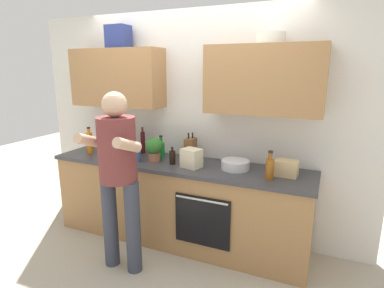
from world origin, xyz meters
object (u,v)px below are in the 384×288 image
Objects in this scene: bottle_oil at (112,145)px; mixing_bowl at (235,165)px; bottle_wine at (143,142)px; bottle_soda at (161,149)px; cup_stoneware at (90,147)px; cup_tea at (137,156)px; grocery_bag_produce at (125,149)px; bottle_vinegar at (105,145)px; knife_block at (191,149)px; potted_herb at (154,148)px; bottle_syrup at (270,168)px; grocery_bag_bread at (286,168)px; bottle_soy at (172,157)px; grocery_bag_rice at (191,158)px; person_standing at (118,169)px; bottle_juice at (90,142)px.

bottle_oil reaches higher than mixing_bowl.
bottle_wine reaches higher than bottle_soda.
mixing_bowl is (1.84, 0.01, 0.00)m from cup_stoneware.
grocery_bag_produce is (-0.21, 0.09, 0.04)m from cup_tea.
bottle_vinegar reaches higher than knife_block.
knife_block reaches higher than grocery_bag_produce.
potted_herb is 1.32× the size of grocery_bag_produce.
potted_herb reaches higher than cup_tea.
bottle_vinegar is (-1.86, 0.03, 0.03)m from bottle_syrup.
potted_herb reaches higher than grocery_bag_bread.
bottle_vinegar is at bearing -174.45° from mixing_bowl.
bottle_syrup is 1.45× the size of bottle_soy.
bottle_vinegar reaches higher than bottle_oil.
knife_block reaches higher than cup_tea.
knife_block is at bearing 4.50° from bottle_soda.
potted_herb is (0.59, -0.05, 0.03)m from bottle_oil.
grocery_bag_bread is at bearing 2.10° from grocery_bag_produce.
bottle_soda is at bearing 24.34° from grocery_bag_produce.
bottle_wine reaches higher than potted_herb.
mixing_bowl is 1.07× the size of potted_herb.
bottle_soy is at bearing -4.52° from cup_stoneware.
grocery_bag_rice is at bearing -4.58° from cup_stoneware.
person_standing is at bearing -49.37° from bottle_oil.
bottle_oil reaches higher than grocery_bag_rice.
potted_herb is 1.37× the size of grocery_bag_rice.
potted_herb reaches higher than bottle_soy.
cup_stoneware is (-0.67, -0.15, -0.09)m from bottle_wine.
bottle_soy is 0.71× the size of potted_herb.
grocery_bag_bread is at bearing 0.04° from cup_stoneware.
bottle_syrup reaches higher than potted_herb.
knife_block is at bearing 31.21° from potted_herb.
bottle_vinegar is 0.44m from cup_tea.
bottle_soy is 0.31m from bottle_soda.
knife_block is (0.95, 0.27, -0.01)m from bottle_vinegar.
person_standing reaches higher than bottle_syrup.
bottle_syrup is at bearing -0.83° from bottle_vinegar.
bottle_soda reaches higher than cup_stoneware.
mixing_bowl is 1.27m from grocery_bag_produce.
grocery_bag_bread is (1.54, 0.15, 0.02)m from cup_tea.
bottle_vinegar is at bearing -97.35° from bottle_oil.
bottle_oil is 1.48m from mixing_bowl.
person_standing is 6.83× the size of bottle_soda.
grocery_bag_bread is (2.24, 0.09, -0.06)m from bottle_juice.
bottle_oil is 2.61× the size of cup_tea.
grocery_bag_rice is at bearing -19.80° from bottle_wine.
grocery_bag_bread is (1.39, -0.10, -0.02)m from bottle_soda.
bottle_syrup reaches higher than cup_stoneware.
bottle_soda is (-0.24, 0.20, 0.02)m from bottle_soy.
bottle_vinegar is 1.31× the size of bottle_soda.
mixing_bowl is (0.89, 0.72, -0.06)m from person_standing.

